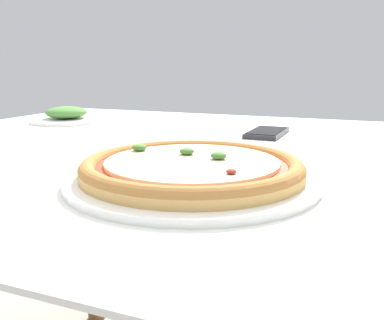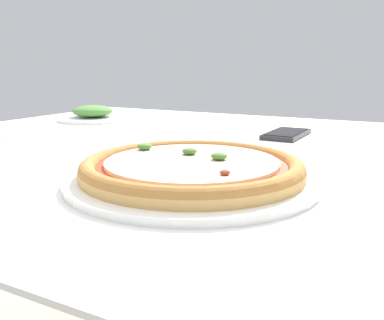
{
  "view_description": "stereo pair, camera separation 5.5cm",
  "coord_description": "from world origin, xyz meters",
  "views": [
    {
      "loc": [
        0.31,
        -0.73,
        0.89
      ],
      "look_at": [
        0.11,
        -0.23,
        0.77
      ],
      "focal_mm": 40.0,
      "sensor_mm": 36.0,
      "label": 1
    },
    {
      "loc": [
        0.36,
        -0.7,
        0.89
      ],
      "look_at": [
        0.11,
        -0.23,
        0.77
      ],
      "focal_mm": 40.0,
      "sensor_mm": 36.0,
      "label": 2
    }
  ],
  "objects": [
    {
      "name": "cell_phone",
      "position": [
        0.11,
        0.19,
        0.74
      ],
      "size": [
        0.07,
        0.15,
        0.01
      ],
      "color": "#232328",
      "rests_on": "dining_table"
    },
    {
      "name": "pizza_plate",
      "position": [
        0.11,
        -0.23,
        0.76
      ],
      "size": [
        0.33,
        0.33,
        0.04
      ],
      "color": "white",
      "rests_on": "dining_table"
    },
    {
      "name": "dining_table",
      "position": [
        0.0,
        0.0,
        0.65
      ],
      "size": [
        1.27,
        1.05,
        0.74
      ],
      "color": "brown",
      "rests_on": "ground_plane"
    },
    {
      "name": "side_plate",
      "position": [
        -0.43,
        0.2,
        0.75
      ],
      "size": [
        0.19,
        0.19,
        0.04
      ],
      "color": "white",
      "rests_on": "dining_table"
    }
  ]
}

